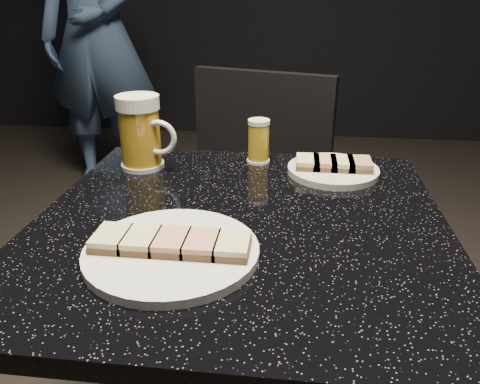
% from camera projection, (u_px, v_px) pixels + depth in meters
% --- Properties ---
extents(plate_large, '(0.26, 0.26, 0.01)m').
position_uv_depth(plate_large, '(172.00, 252.00, 0.69)').
color(plate_large, white).
rests_on(plate_large, table).
extents(plate_small, '(0.19, 0.19, 0.01)m').
position_uv_depth(plate_small, '(333.00, 170.00, 0.99)').
color(plate_small, silver).
rests_on(plate_small, table).
extents(patron, '(0.65, 0.43, 1.75)m').
position_uv_depth(patron, '(97.00, 35.00, 2.49)').
color(patron, navy).
rests_on(patron, floor).
extents(table, '(0.70, 0.70, 0.75)m').
position_uv_depth(table, '(240.00, 331.00, 0.90)').
color(table, black).
rests_on(table, floor).
extents(beer_mug, '(0.13, 0.09, 0.16)m').
position_uv_depth(beer_mug, '(141.00, 132.00, 1.00)').
color(beer_mug, silver).
rests_on(beer_mug, table).
extents(beer_tumbler, '(0.05, 0.05, 0.10)m').
position_uv_depth(beer_tumbler, '(259.00, 141.00, 1.04)').
color(beer_tumbler, white).
rests_on(beer_tumbler, table).
extents(chair, '(0.54, 0.54, 0.89)m').
position_uv_depth(chair, '(246.00, 208.00, 1.41)').
color(chair, black).
rests_on(chair, floor).
extents(canapes_on_plate_large, '(0.23, 0.07, 0.02)m').
position_uv_depth(canapes_on_plate_large, '(171.00, 242.00, 0.68)').
color(canapes_on_plate_large, '#4C3521').
rests_on(canapes_on_plate_large, plate_large).
extents(canapes_on_plate_small, '(0.16, 0.07, 0.02)m').
position_uv_depth(canapes_on_plate_small, '(334.00, 163.00, 0.98)').
color(canapes_on_plate_small, '#4C3521').
rests_on(canapes_on_plate_small, plate_small).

